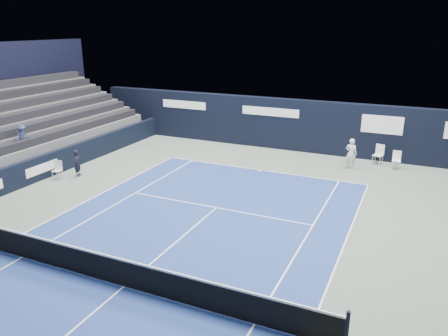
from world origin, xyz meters
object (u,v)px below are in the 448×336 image
object	(u,v)px
tennis_net	(122,272)
folding_chair_back_b	(397,159)
line_judge_chair	(58,168)
tennis_player	(351,153)
folding_chair_back_a	(380,151)

from	to	relation	value
tennis_net	folding_chair_back_b	bearing A→B (deg)	66.78
line_judge_chair	tennis_player	distance (m)	15.17
folding_chair_back_a	tennis_net	distance (m)	16.66
folding_chair_back_b	tennis_net	world-z (taller)	tennis_net
line_judge_chair	tennis_player	world-z (taller)	tennis_player
tennis_net	tennis_player	bearing A→B (deg)	73.33
folding_chair_back_a	line_judge_chair	bearing A→B (deg)	-131.83
tennis_net	tennis_player	size ratio (longest dim) A/B	7.85
folding_chair_back_a	line_judge_chair	world-z (taller)	folding_chair_back_a
folding_chair_back_b	line_judge_chair	xyz separation A→B (m)	(-15.31, -8.66, -0.03)
line_judge_chair	folding_chair_back_b	bearing A→B (deg)	16.46
line_judge_chair	tennis_player	xyz separation A→B (m)	(13.06, 7.71, 0.30)
line_judge_chair	tennis_player	size ratio (longest dim) A/B	0.56
tennis_net	tennis_player	world-z (taller)	tennis_player
folding_chair_back_a	tennis_player	xyz separation A→B (m)	(-1.31, -1.51, 0.10)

